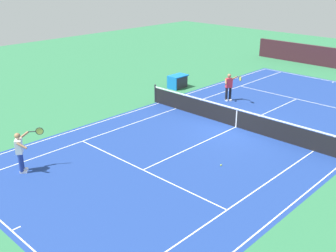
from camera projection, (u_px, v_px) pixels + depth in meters
ground_plane at (236, 127)px, 20.39m from camera, size 60.00×60.00×0.00m
court_slab at (236, 127)px, 20.38m from camera, size 24.20×11.40×0.00m
court_line_markings at (236, 127)px, 20.38m from camera, size 23.85×11.05×0.01m
tennis_net at (237, 118)px, 20.20m from camera, size 0.10×11.70×1.08m
tennis_player_near at (20, 150)px, 15.63m from camera, size 1.17×0.75×1.70m
tennis_player_far at (229, 86)px, 24.03m from camera, size 0.75×1.19×1.70m
tennis_ball at (221, 165)px, 16.41m from camera, size 0.07×0.07×0.07m
equipment_cart_tarped at (178, 81)px, 26.80m from camera, size 1.25×0.84×0.85m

